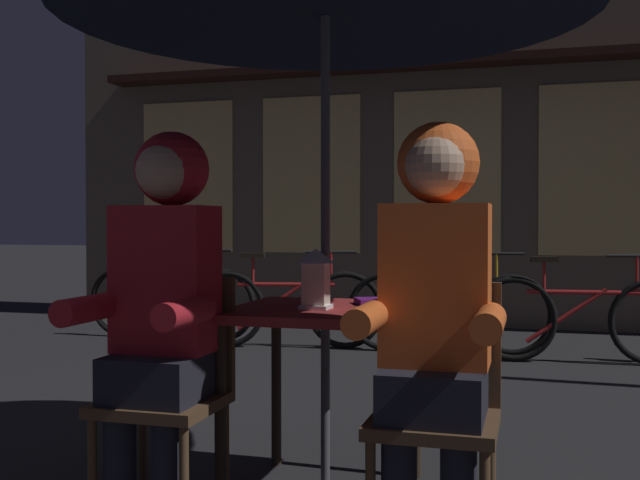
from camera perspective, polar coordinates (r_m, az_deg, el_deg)
cafe_table at (r=2.99m, az=0.40°, el=-7.00°), size 0.72×0.72×0.74m
lantern at (r=2.91m, az=-0.31°, el=-2.81°), size 0.11×0.11×0.23m
chair_left at (r=2.85m, az=-11.14°, el=-10.47°), size 0.40×0.40×0.87m
chair_right at (r=2.57m, az=8.73°, el=-11.75°), size 0.40×0.40×0.87m
person_left_hooded at (r=2.75m, az=-11.71°, el=-3.38°), size 0.45×0.56×1.40m
person_right_hooded at (r=2.46m, az=8.60°, el=-3.91°), size 0.45×0.56×1.40m
shopfront_building at (r=8.50m, az=14.83°, el=14.96°), size 10.00×0.93×6.20m
bicycle_nearest at (r=7.18m, az=-11.17°, el=-4.55°), size 1.68×0.08×0.84m
bicycle_second at (r=6.56m, az=-2.60°, el=-5.07°), size 1.66×0.38×0.84m
bicycle_third at (r=6.36m, az=9.52°, el=-5.29°), size 1.68×0.16×0.84m
bicycle_fourth at (r=6.14m, az=19.05°, el=-5.56°), size 1.68×0.22×0.84m
book at (r=3.10m, az=4.61°, el=-4.59°), size 0.24×0.21×0.02m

